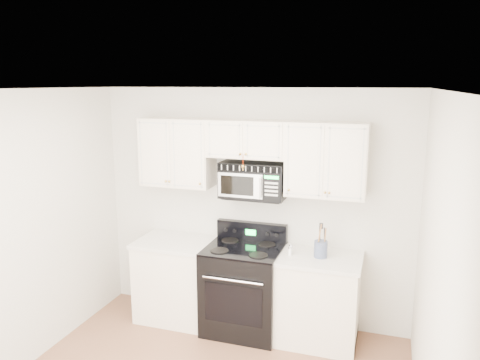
% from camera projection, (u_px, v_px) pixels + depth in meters
% --- Properties ---
extents(room, '(3.51, 3.51, 2.61)m').
position_uv_depth(room, '(187.00, 263.00, 3.57)').
color(room, brown).
rests_on(room, ground).
extents(base_cabinet_left, '(0.86, 0.65, 0.92)m').
position_uv_depth(base_cabinet_left, '(177.00, 282.00, 5.33)').
color(base_cabinet_left, beige).
rests_on(base_cabinet_left, ground).
extents(base_cabinet_right, '(0.86, 0.65, 0.92)m').
position_uv_depth(base_cabinet_right, '(317.00, 302.00, 4.84)').
color(base_cabinet_right, beige).
rests_on(base_cabinet_right, ground).
extents(range, '(0.80, 0.73, 1.13)m').
position_uv_depth(range, '(244.00, 287.00, 5.05)').
color(range, black).
rests_on(range, ground).
extents(upper_cabinets, '(2.44, 0.37, 0.75)m').
position_uv_depth(upper_cabinets, '(248.00, 152.00, 4.91)').
color(upper_cabinets, beige).
rests_on(upper_cabinets, ground).
extents(microwave, '(0.69, 0.39, 0.38)m').
position_uv_depth(microwave, '(253.00, 180.00, 4.94)').
color(microwave, black).
rests_on(microwave, ground).
extents(utensil_crock, '(0.13, 0.13, 0.36)m').
position_uv_depth(utensil_crock, '(321.00, 248.00, 4.71)').
color(utensil_crock, '#3C4A6D').
rests_on(utensil_crock, base_cabinet_right).
extents(shaker_salt, '(0.04, 0.04, 0.10)m').
position_uv_depth(shaker_salt, '(291.00, 249.00, 4.82)').
color(shaker_salt, white).
rests_on(shaker_salt, base_cabinet_right).
extents(shaker_pepper, '(0.04, 0.04, 0.09)m').
position_uv_depth(shaker_pepper, '(290.00, 251.00, 4.77)').
color(shaker_pepper, white).
rests_on(shaker_pepper, base_cabinet_right).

